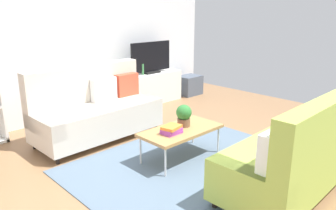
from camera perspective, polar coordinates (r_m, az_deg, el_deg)
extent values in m
plane|color=#936B47|center=(4.37, 3.01, -9.84)|extent=(7.68, 7.68, 0.00)
cube|color=silver|center=(6.20, -16.38, 11.29)|extent=(6.40, 0.12, 2.90)
cube|color=slate|center=(4.32, 3.68, -10.13)|extent=(2.90, 2.20, 0.01)
cube|color=beige|center=(5.11, -11.92, -2.37)|extent=(1.92, 0.89, 0.44)
cube|color=beige|center=(5.24, -14.19, 3.64)|extent=(1.90, 0.25, 0.56)
cube|color=beige|center=(5.56, -4.70, 0.67)|extent=(0.22, 0.84, 0.22)
cube|color=beige|center=(4.69, -20.66, -3.37)|extent=(0.22, 0.84, 0.22)
cylinder|color=black|center=(5.45, -2.11, -3.82)|extent=(0.05, 0.05, 0.10)
cylinder|color=black|center=(4.53, -18.55, -9.03)|extent=(0.05, 0.05, 0.10)
cylinder|color=black|center=(5.93, -6.61, -2.21)|extent=(0.05, 0.05, 0.10)
cylinder|color=black|center=(5.11, -22.07, -6.48)|extent=(0.05, 0.05, 0.10)
cube|color=#D84C33|center=(5.48, -7.15, 3.50)|extent=(0.40, 0.15, 0.36)
cube|color=white|center=(5.22, -11.02, 2.68)|extent=(0.40, 0.15, 0.36)
cube|color=#A3BC4C|center=(3.87, 20.22, -9.25)|extent=(1.92, 0.88, 0.44)
cube|color=#A3BC4C|center=(3.59, 25.61, -3.31)|extent=(1.90, 0.24, 0.56)
cube|color=#A3BC4C|center=(3.14, 13.62, -12.63)|extent=(0.22, 0.84, 0.22)
cube|color=#A3BC4C|center=(4.57, 24.93, -4.36)|extent=(0.22, 0.84, 0.22)
cylinder|color=black|center=(3.48, 8.05, -16.50)|extent=(0.05, 0.05, 0.10)
cylinder|color=black|center=(4.84, 20.71, -7.61)|extent=(0.05, 0.05, 0.10)
cube|color=white|center=(3.10, 17.95, -7.43)|extent=(0.40, 0.15, 0.36)
cube|color=#B7844C|center=(4.32, 2.27, -4.39)|extent=(1.10, 0.56, 0.04)
cylinder|color=silver|center=(4.24, -4.77, -7.90)|extent=(0.02, 0.02, 0.38)
cylinder|color=silver|center=(4.88, 4.38, -4.55)|extent=(0.02, 0.02, 0.38)
cylinder|color=silver|center=(3.93, -0.46, -9.92)|extent=(0.02, 0.02, 0.38)
cylinder|color=silver|center=(4.61, 8.66, -5.99)|extent=(0.02, 0.02, 0.38)
cube|color=silver|center=(6.96, -3.00, 2.98)|extent=(1.40, 0.44, 0.64)
cube|color=black|center=(6.87, -2.94, 5.71)|extent=(0.36, 0.20, 0.04)
cube|color=black|center=(6.82, -2.98, 8.35)|extent=(1.00, 0.05, 0.60)
cube|color=#4C5666|center=(7.66, 3.74, 3.45)|extent=(0.52, 0.40, 0.44)
cylinder|color=brown|center=(4.40, 2.74, -2.98)|extent=(0.17, 0.17, 0.11)
sphere|color=#2D7233|center=(4.35, 2.76, -1.29)|extent=(0.21, 0.21, 0.21)
cube|color=purple|center=(4.15, 0.61, -4.74)|extent=(0.24, 0.18, 0.03)
cube|color=purple|center=(4.14, 0.61, -4.32)|extent=(0.25, 0.20, 0.04)
cube|color=orange|center=(4.13, 0.61, -3.84)|extent=(0.27, 0.23, 0.04)
cylinder|color=#33B29E|center=(6.56, -7.19, 5.66)|extent=(0.13, 0.13, 0.17)
cylinder|color=#33B29E|center=(6.67, -5.92, 6.00)|extent=(0.09, 0.09, 0.20)
cylinder|color=#3F8C4C|center=(6.69, -4.39, 6.17)|extent=(0.05, 0.05, 0.22)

